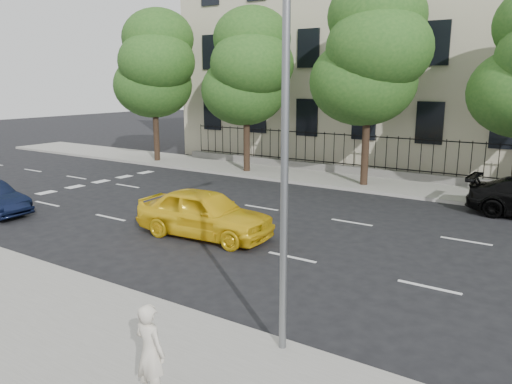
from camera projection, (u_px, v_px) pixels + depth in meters
ground at (244, 285)px, 12.79m from camera, size 120.00×120.00×0.00m
near_sidewalk at (124, 351)px, 9.52m from camera, size 60.00×4.00×0.15m
far_sidewalk at (409, 188)px, 24.17m from camera, size 60.00×4.00×0.15m
lane_markings at (325, 238)px, 16.66m from camera, size 49.60×4.62×0.01m
crosswalk at (61, 190)px, 24.08m from camera, size 0.50×12.10×0.01m
masonry_building at (465, 14)px, 29.51m from camera, size 34.60×12.11×18.50m
iron_fence at (420, 171)px, 25.43m from camera, size 30.00×0.50×2.20m
street_light at (301, 80)px, 8.89m from camera, size 0.25×3.32×8.05m
tree_a at (156, 65)px, 30.94m from camera, size 5.71×5.31×9.39m
tree_b at (249, 68)px, 27.23m from camera, size 5.53×5.12×8.97m
tree_c at (372, 53)px, 23.33m from camera, size 5.89×5.50×9.80m
yellow_taxi at (204, 213)px, 16.65m from camera, size 4.90×2.27×1.63m
woman_near at (150, 352)px, 7.82m from camera, size 0.62×0.43×1.63m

